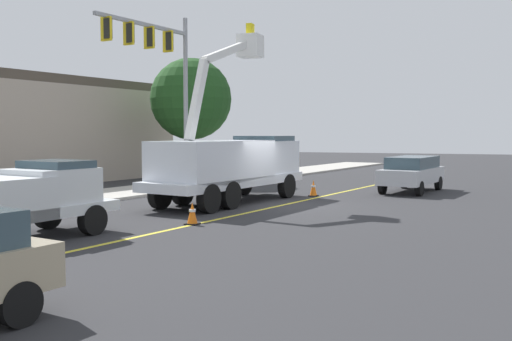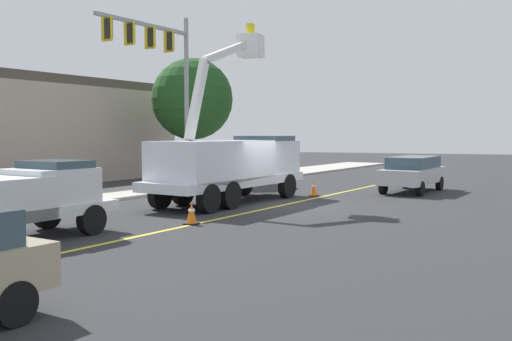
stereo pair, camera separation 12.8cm
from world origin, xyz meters
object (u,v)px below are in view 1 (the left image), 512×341
(traffic_cone_mid_front, at_px, (192,213))
(traffic_cone_mid_rear, at_px, (313,188))
(passing_minivan, at_px, (412,172))
(service_pickup_truck, at_px, (10,199))
(traffic_signal_mast, at_px, (160,63))
(utility_bucket_truck, at_px, (231,163))

(traffic_cone_mid_front, relative_size, traffic_cone_mid_rear, 0.97)
(passing_minivan, bearing_deg, traffic_cone_mid_rear, 130.68)
(service_pickup_truck, distance_m, traffic_cone_mid_front, 5.29)
(passing_minivan, distance_m, traffic_signal_mast, 13.04)
(traffic_signal_mast, bearing_deg, service_pickup_truck, -168.25)
(utility_bucket_truck, bearing_deg, passing_minivan, -43.65)
(utility_bucket_truck, xyz_separation_m, traffic_signal_mast, (2.61, 4.66, 4.49))
(traffic_cone_mid_front, relative_size, traffic_signal_mast, 0.08)
(traffic_cone_mid_front, bearing_deg, service_pickup_truck, 143.56)
(utility_bucket_truck, xyz_separation_m, service_pickup_truck, (-9.79, 2.08, -0.50))
(service_pickup_truck, xyz_separation_m, traffic_cone_mid_front, (4.21, -3.11, -0.78))
(utility_bucket_truck, distance_m, service_pickup_truck, 10.02)
(traffic_cone_mid_rear, bearing_deg, utility_bucket_truck, 143.25)
(traffic_cone_mid_front, height_order, traffic_signal_mast, traffic_signal_mast)
(traffic_cone_mid_front, distance_m, traffic_cone_mid_rear, 9.15)
(traffic_cone_mid_front, xyz_separation_m, traffic_signal_mast, (8.19, 5.69, 5.76))
(passing_minivan, xyz_separation_m, traffic_cone_mid_rear, (-3.41, 3.97, -0.62))
(passing_minivan, bearing_deg, traffic_signal_mast, 110.76)
(traffic_cone_mid_front, bearing_deg, passing_minivan, -23.93)
(service_pickup_truck, height_order, traffic_signal_mast, traffic_signal_mast)
(traffic_signal_mast, bearing_deg, traffic_cone_mid_rear, -83.42)
(traffic_cone_mid_rear, relative_size, traffic_signal_mast, 0.08)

